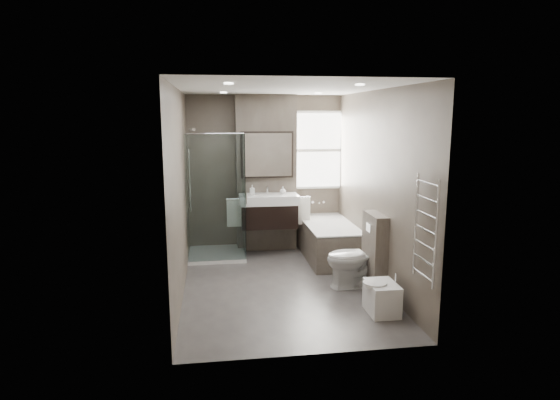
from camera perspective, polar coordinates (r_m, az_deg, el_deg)
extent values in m
cube|color=#4A4644|center=(6.46, 0.18, -10.49)|extent=(2.65, 3.85, 0.05)
cube|color=silver|center=(6.05, 0.19, 13.69)|extent=(2.65, 3.85, 0.05)
cube|color=brown|center=(8.00, -1.83, 3.37)|extent=(2.65, 0.05, 2.60)
cube|color=brown|center=(4.25, 3.98, -2.89)|extent=(2.65, 0.05, 2.60)
cube|color=brown|center=(6.07, -12.30, 0.88)|extent=(0.05, 3.85, 2.60)
cube|color=brown|center=(6.44, 11.93, 1.44)|extent=(0.05, 3.85, 2.60)
cube|color=#564D43|center=(7.86, -1.71, 3.24)|extent=(1.00, 0.25, 2.60)
cube|color=black|center=(7.62, -1.38, -1.87)|extent=(0.90, 0.45, 0.38)
cube|color=white|center=(7.57, -1.39, 0.09)|extent=(0.95, 0.47, 0.15)
cylinder|color=silver|center=(7.71, -1.55, 1.30)|extent=(0.03, 0.03, 0.12)
cylinder|color=silver|center=(7.65, -1.50, 1.64)|extent=(0.02, 0.12, 0.02)
cube|color=black|center=(7.67, -1.59, 5.54)|extent=(0.86, 0.06, 0.76)
cube|color=white|center=(7.63, -1.55, 5.52)|extent=(0.80, 0.02, 0.70)
cube|color=silver|center=(7.54, -5.59, -1.57)|extent=(0.24, 0.06, 0.44)
cube|color=silver|center=(7.67, 2.79, -1.33)|extent=(0.24, 0.06, 0.44)
cube|color=white|center=(7.75, -7.68, -6.56)|extent=(0.90, 0.90, 0.06)
cube|color=white|center=(7.09, -7.83, 0.16)|extent=(0.88, 0.01, 1.94)
cube|color=white|center=(7.54, -4.48, 0.83)|extent=(0.01, 0.88, 1.94)
cylinder|color=silver|center=(7.50, -10.96, 2.33)|extent=(0.02, 0.02, 1.00)
cube|color=#564D43|center=(7.57, 5.93, -5.01)|extent=(0.75, 1.60, 0.55)
cube|color=white|center=(7.50, 5.97, -2.95)|extent=(0.75, 1.60, 0.03)
cube|color=white|center=(7.51, 5.96, -3.43)|extent=(0.61, 1.42, 0.12)
cube|color=white|center=(8.07, 4.59, 6.07)|extent=(0.98, 0.04, 1.33)
cube|color=white|center=(8.05, 4.63, 6.06)|extent=(0.90, 0.01, 1.25)
cube|color=white|center=(8.04, 4.64, 6.06)|extent=(0.90, 0.01, 0.05)
imported|color=white|center=(6.35, 9.20, -6.98)|extent=(0.81, 0.50, 0.79)
cube|color=#564D43|center=(6.34, 11.46, -6.09)|extent=(0.18, 0.55, 1.00)
cube|color=silver|center=(6.23, 10.74, -3.32)|extent=(0.01, 0.16, 0.11)
cube|color=white|center=(5.66, 12.31, -11.59)|extent=(0.32, 0.45, 0.36)
cylinder|color=white|center=(5.57, 11.49, -10.00)|extent=(0.27, 0.27, 0.05)
cylinder|color=silver|center=(5.63, 13.95, -9.13)|extent=(0.02, 0.02, 0.10)
cylinder|color=silver|center=(4.80, 18.50, -4.10)|extent=(0.03, 0.03, 1.10)
cylinder|color=silver|center=(5.20, 16.24, -2.88)|extent=(0.03, 0.03, 1.10)
cube|color=silver|center=(5.00, 17.32, -3.46)|extent=(0.02, 0.46, 1.00)
imported|color=white|center=(7.52, -3.41, 1.23)|extent=(0.07, 0.08, 0.17)
imported|color=white|center=(7.61, 0.35, 1.20)|extent=(0.10, 0.10, 0.12)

